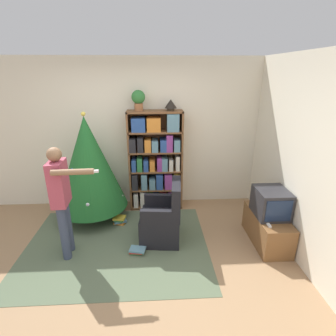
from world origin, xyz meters
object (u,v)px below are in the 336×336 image
bookshelf (156,163)px  standing_person (61,195)px  television (271,203)px  armchair (163,220)px  potted_plant (138,99)px  christmas_tree (89,164)px  table_lamp (171,104)px

bookshelf → standing_person: 1.77m
bookshelf → television: bookshelf is taller
armchair → potted_plant: potted_plant is taller
christmas_tree → standing_person: size_ratio=1.18×
potted_plant → table_lamp: size_ratio=1.64×
potted_plant → armchair: bearing=-71.7°
christmas_tree → armchair: christmas_tree is taller
potted_plant → television: bearing=-32.8°
christmas_tree → table_lamp: bearing=13.9°
table_lamp → standing_person: bearing=-138.2°
christmas_tree → potted_plant: potted_plant is taller
potted_plant → table_lamp: (0.52, -0.00, -0.09)m
standing_person → potted_plant: bearing=141.8°
armchair → table_lamp: bearing=175.9°
christmas_tree → armchair: 1.51m
television → table_lamp: table_lamp is taller
bookshelf → christmas_tree: bearing=-163.5°
bookshelf → armchair: size_ratio=1.90×
christmas_tree → standing_person: christmas_tree is taller
table_lamp → christmas_tree: bearing=-166.1°
standing_person → table_lamp: table_lamp is taller
standing_person → television: bearing=90.0°
bookshelf → standing_person: size_ratio=1.15×
television → armchair: (-1.50, 0.14, -0.32)m
bookshelf → table_lamp: (0.26, 0.01, 1.00)m
bookshelf → christmas_tree: size_ratio=0.98×
bookshelf → armchair: bookshelf is taller
television → potted_plant: (-1.85, 1.19, 1.30)m
television → potted_plant: potted_plant is taller
bookshelf → armchair: (0.09, -1.04, -0.53)m
christmas_tree → standing_person: bearing=-97.5°
armchair → standing_person: bearing=-73.1°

